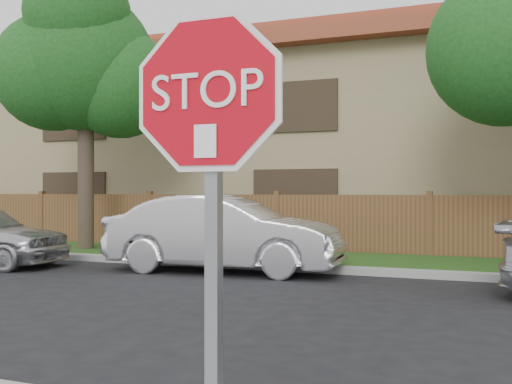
% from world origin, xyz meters
% --- Properties ---
extents(far_curb, '(70.00, 0.30, 0.15)m').
position_xyz_m(far_curb, '(0.00, 8.15, 0.07)').
color(far_curb, gray).
rests_on(far_curb, ground).
extents(grass_strip, '(70.00, 3.00, 0.12)m').
position_xyz_m(grass_strip, '(0.00, 9.80, 0.06)').
color(grass_strip, '#1E4714').
rests_on(grass_strip, ground).
extents(fence, '(70.00, 0.12, 1.60)m').
position_xyz_m(fence, '(0.00, 11.40, 0.80)').
color(fence, brown).
rests_on(fence, ground).
extents(apartment_building, '(35.20, 9.20, 7.20)m').
position_xyz_m(apartment_building, '(0.00, 17.00, 3.53)').
color(apartment_building, tan).
rests_on(apartment_building, ground).
extents(tree_left, '(4.80, 3.90, 7.78)m').
position_xyz_m(tree_left, '(-8.98, 9.57, 5.22)').
color(tree_left, '#382B21').
rests_on(tree_left, ground).
extents(stop_sign, '(1.01, 0.13, 2.55)m').
position_xyz_m(stop_sign, '(0.21, -1.48, 1.83)').
color(stop_sign, gray).
rests_on(stop_sign, sidewalk_near).
extents(sedan_left, '(5.01, 2.04, 1.62)m').
position_xyz_m(sedan_left, '(-3.80, 7.49, 0.81)').
color(sedan_left, silver).
rests_on(sedan_left, ground).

